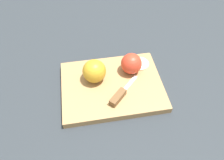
% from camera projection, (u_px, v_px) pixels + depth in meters
% --- Properties ---
extents(ground_plane, '(4.00, 4.00, 0.00)m').
position_uv_depth(ground_plane, '(112.00, 88.00, 0.72)').
color(ground_plane, '#282D33').
extents(cutting_board, '(0.36, 0.29, 0.02)m').
position_uv_depth(cutting_board, '(112.00, 86.00, 0.71)').
color(cutting_board, '#A37A4C').
rests_on(cutting_board, ground_plane).
extents(apple_half_left, '(0.08, 0.08, 0.08)m').
position_uv_depth(apple_half_left, '(94.00, 71.00, 0.69)').
color(apple_half_left, gold).
rests_on(apple_half_left, cutting_board).
extents(apple_half_right, '(0.07, 0.07, 0.07)m').
position_uv_depth(apple_half_right, '(131.00, 64.00, 0.72)').
color(apple_half_right, red).
rests_on(apple_half_right, cutting_board).
extents(knife, '(0.10, 0.12, 0.02)m').
position_uv_depth(knife, '(119.00, 96.00, 0.66)').
color(knife, silver).
rests_on(knife, cutting_board).
extents(apple_slice, '(0.06, 0.06, 0.01)m').
position_uv_depth(apple_slice, '(140.00, 64.00, 0.76)').
color(apple_slice, beige).
rests_on(apple_slice, cutting_board).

